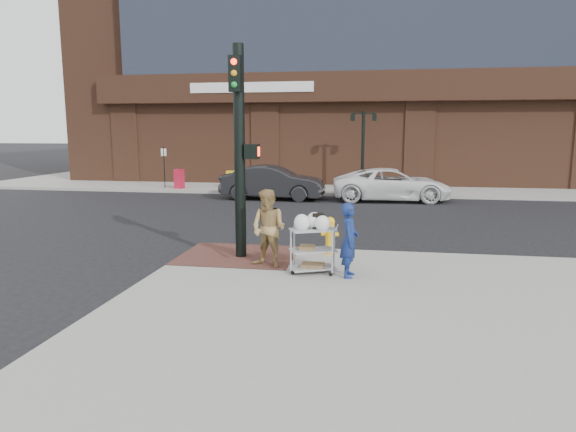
% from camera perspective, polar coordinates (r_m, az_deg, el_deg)
% --- Properties ---
extents(ground, '(220.00, 220.00, 0.00)m').
position_cam_1_polar(ground, '(11.78, -3.85, -6.24)').
color(ground, black).
rests_on(ground, ground).
extents(sidewalk_far, '(65.00, 36.00, 0.15)m').
position_cam_1_polar(sidewalk_far, '(44.24, 22.57, 4.71)').
color(sidewalk_far, gray).
rests_on(sidewalk_far, ground).
extents(brick_curb_ramp, '(2.80, 2.40, 0.01)m').
position_cam_1_polar(brick_curb_ramp, '(12.73, -5.55, -4.34)').
color(brick_curb_ramp, '#4A2C23').
rests_on(brick_curb_ramp, sidewalk_near).
extents(lamp_post, '(1.32, 0.22, 4.00)m').
position_cam_1_polar(lamp_post, '(27.03, 8.33, 8.16)').
color(lamp_post, black).
rests_on(lamp_post, sidewalk_far).
extents(parking_sign, '(0.05, 0.05, 2.20)m').
position_cam_1_polar(parking_sign, '(28.38, -13.59, 5.29)').
color(parking_sign, black).
rests_on(parking_sign, sidewalk_far).
extents(traffic_signal_pole, '(0.61, 0.51, 5.00)m').
position_cam_1_polar(traffic_signal_pole, '(12.21, -5.34, 7.77)').
color(traffic_signal_pole, black).
rests_on(traffic_signal_pole, sidewalk_near).
extents(woman_blue, '(0.41, 0.59, 1.56)m').
position_cam_1_polar(woman_blue, '(10.76, 6.83, -2.67)').
color(woman_blue, navy).
rests_on(woman_blue, sidewalk_near).
extents(pedestrian_tan, '(1.03, 0.93, 1.75)m').
position_cam_1_polar(pedestrian_tan, '(11.45, -2.16, -1.40)').
color(pedestrian_tan, '#A2834C').
rests_on(pedestrian_tan, sidewalk_near).
extents(sedan_dark, '(4.82, 1.74, 1.58)m').
position_cam_1_polar(sedan_dark, '(24.02, -1.72, 3.74)').
color(sedan_dark, black).
rests_on(sedan_dark, ground).
extents(minivan_white, '(5.52, 2.81, 1.49)m').
position_cam_1_polar(minivan_white, '(23.99, 11.50, 3.44)').
color(minivan_white, white).
rests_on(minivan_white, ground).
extents(utility_cart, '(1.07, 0.86, 1.31)m').
position_cam_1_polar(utility_cart, '(11.02, 2.78, -3.35)').
color(utility_cart, '#9D9DA2').
rests_on(utility_cart, sidewalk_near).
extents(fire_hydrant, '(0.44, 0.30, 0.93)m').
position_cam_1_polar(fire_hydrant, '(12.81, 4.68, -2.10)').
color(fire_hydrant, yellow).
rests_on(fire_hydrant, sidewalk_near).
extents(newsbox_red, '(0.49, 0.46, 1.02)m').
position_cam_1_polar(newsbox_red, '(27.89, -12.00, 4.06)').
color(newsbox_red, '#BA1530').
rests_on(newsbox_red, sidewalk_far).
extents(newsbox_yellow, '(0.40, 0.36, 0.91)m').
position_cam_1_polar(newsbox_yellow, '(27.85, -6.42, 4.09)').
color(newsbox_yellow, yellow).
rests_on(newsbox_yellow, sidewalk_far).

